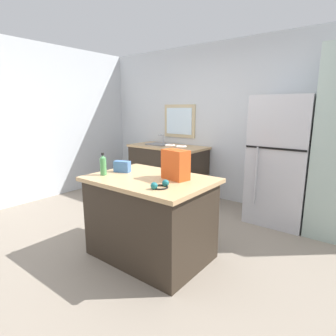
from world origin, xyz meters
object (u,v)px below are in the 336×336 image
(refrigerator, at_px, (282,161))
(bottle, at_px, (103,165))
(shopping_bag, at_px, (176,164))
(kitchen_island, at_px, (151,217))
(small_box, at_px, (122,167))
(ear_defenders, at_px, (160,185))

(refrigerator, distance_m, bottle, 2.38)
(shopping_bag, bearing_deg, bottle, -155.23)
(bottle, bearing_deg, kitchen_island, 24.54)
(small_box, bearing_deg, refrigerator, 56.42)
(bottle, bearing_deg, shopping_bag, 24.77)
(shopping_bag, bearing_deg, small_box, -170.98)
(shopping_bag, bearing_deg, kitchen_island, -154.78)
(kitchen_island, xyz_separation_m, shopping_bag, (0.24, 0.11, 0.58))
(refrigerator, bearing_deg, bottle, -121.63)
(bottle, bearing_deg, small_box, 77.28)
(bottle, height_order, ear_defenders, bottle)
(refrigerator, xyz_separation_m, small_box, (-1.20, -1.80, 0.06))
(refrigerator, xyz_separation_m, ear_defenders, (-0.47, -2.03, 0.03))
(refrigerator, distance_m, ear_defenders, 2.09)
(kitchen_island, bearing_deg, shopping_bag, 25.22)
(kitchen_island, height_order, small_box, small_box)
(kitchen_island, relative_size, ear_defenders, 6.32)
(refrigerator, bearing_deg, kitchen_island, -113.32)
(refrigerator, height_order, bottle, refrigerator)
(refrigerator, xyz_separation_m, shopping_bag, (-0.54, -1.70, 0.15))
(kitchen_island, xyz_separation_m, bottle, (-0.47, -0.21, 0.54))
(refrigerator, relative_size, bottle, 7.20)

